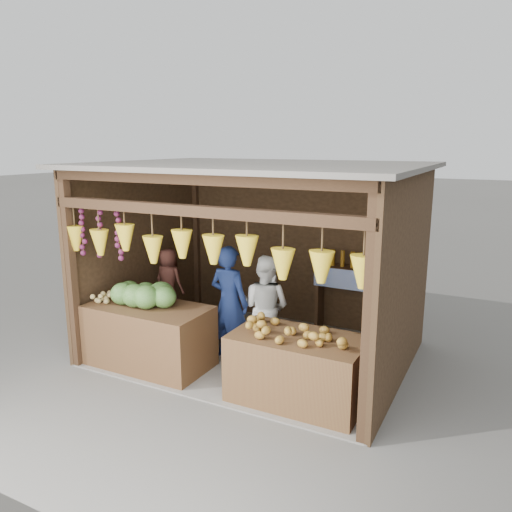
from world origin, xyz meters
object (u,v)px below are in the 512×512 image
at_px(counter_right, 298,369).
at_px(man_standing, 229,303).
at_px(counter_left, 149,336).
at_px(woman_standing, 265,307).
at_px(vendor_seated, 169,281).

relative_size(counter_right, man_standing, 0.94).
height_order(counter_left, woman_standing, woman_standing).
bearing_deg(counter_left, vendor_seated, 113.88).
bearing_deg(woman_standing, vendor_seated, -1.73).
relative_size(man_standing, woman_standing, 1.09).
bearing_deg(counter_left, man_standing, 40.53).
height_order(counter_right, woman_standing, woman_standing).
bearing_deg(counter_left, woman_standing, 37.13).
bearing_deg(vendor_seated, man_standing, 166.91).
xyz_separation_m(counter_left, woman_standing, (1.25, 0.94, 0.31)).
bearing_deg(counter_right, man_standing, 152.14).
xyz_separation_m(man_standing, vendor_seated, (-1.30, 0.38, 0.05)).
bearing_deg(vendor_seated, counter_right, 160.98).
xyz_separation_m(man_standing, woman_standing, (0.43, 0.24, -0.07)).
xyz_separation_m(counter_left, counter_right, (2.11, 0.02, -0.02)).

